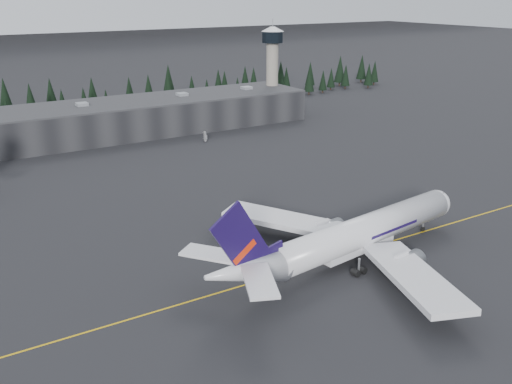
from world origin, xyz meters
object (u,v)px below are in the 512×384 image
terminal (110,120)px  jet_main (347,238)px  control_tower (272,61)px  gse_vehicle_b (206,140)px

terminal → jet_main: jet_main is taller
control_tower → jet_main: size_ratio=0.55×
control_tower → jet_main: 151.00m
terminal → gse_vehicle_b: 37.95m
terminal → control_tower: size_ratio=4.24×
jet_main → gse_vehicle_b: bearing=71.2°
terminal → control_tower: (75.00, 3.00, 17.11)m
control_tower → gse_vehicle_b: size_ratio=9.76×
gse_vehicle_b → control_tower: bearing=123.3°
jet_main → gse_vehicle_b: size_ratio=17.63×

